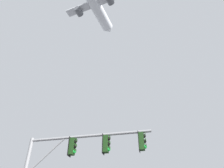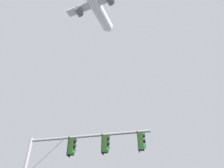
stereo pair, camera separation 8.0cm
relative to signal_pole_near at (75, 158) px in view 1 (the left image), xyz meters
name	(u,v)px [view 1 (the left image)]	position (x,y,z in m)	size (l,w,h in m)	color
signal_pole_near	(75,158)	(0.00, 0.00, 0.00)	(6.93, 1.28, 5.92)	gray
airplane	(95,4)	(-4.04, 22.20, 45.67)	(15.82, 20.48, 5.69)	white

